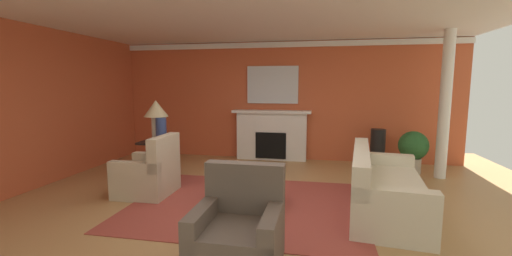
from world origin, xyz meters
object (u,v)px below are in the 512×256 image
(armchair_facing_fireplace, at_px, (238,236))
(coffee_table, at_px, (246,182))
(side_table, at_px, (158,157))
(sofa, at_px, (383,191))
(mantel_mirror, at_px, (273,85))
(fireplace, at_px, (272,136))
(table_lamp, at_px, (156,112))
(vase_tall_corner, at_px, (378,148))
(potted_plant, at_px, (413,148))
(armchair_near_window, at_px, (149,176))
(vase_on_side_table, at_px, (161,130))

(armchair_facing_fireplace, height_order, coffee_table, armchair_facing_fireplace)
(side_table, bearing_deg, coffee_table, -29.08)
(sofa, bearing_deg, mantel_mirror, 123.16)
(fireplace, xyz_separation_m, armchair_facing_fireplace, (0.35, -4.58, -0.24))
(mantel_mirror, bearing_deg, sofa, -56.84)
(table_lamp, bearing_deg, sofa, -14.19)
(armchair_facing_fireplace, distance_m, vase_tall_corner, 4.70)
(mantel_mirror, xyz_separation_m, table_lamp, (-1.86, -2.02, -0.50))
(mantel_mirror, distance_m, vase_tall_corner, 2.68)
(potted_plant, bearing_deg, sofa, -113.07)
(armchair_near_window, bearing_deg, sofa, -0.87)
(vase_on_side_table, bearing_deg, coffee_table, -28.17)
(sofa, xyz_separation_m, coffee_table, (-1.89, -0.10, 0.04))
(armchair_facing_fireplace, bearing_deg, fireplace, 94.36)
(mantel_mirror, bearing_deg, vase_tall_corner, -10.37)
(armchair_near_window, relative_size, vase_on_side_table, 2.14)
(fireplace, relative_size, potted_plant, 2.16)
(armchair_near_window, height_order, side_table, armchair_near_window)
(sofa, distance_m, armchair_near_window, 3.50)
(vase_on_side_table, bearing_deg, sofa, -12.97)
(armchair_facing_fireplace, bearing_deg, mantel_mirror, 94.25)
(sofa, height_order, side_table, sofa)
(armchair_facing_fireplace, xyz_separation_m, side_table, (-2.21, 2.67, 0.09))
(mantel_mirror, xyz_separation_m, sofa, (1.95, -2.99, -1.43))
(fireplace, xyz_separation_m, side_table, (-1.86, -1.90, -0.15))
(armchair_facing_fireplace, bearing_deg, table_lamp, 129.61)
(vase_tall_corner, bearing_deg, table_lamp, -158.90)
(armchair_facing_fireplace, xyz_separation_m, vase_on_side_table, (-2.06, 2.55, 0.62))
(armchair_facing_fireplace, relative_size, potted_plant, 1.14)
(fireplace, relative_size, vase_on_side_table, 4.05)
(table_lamp, bearing_deg, mantel_mirror, 47.37)
(mantel_mirror, bearing_deg, potted_plant, -15.06)
(mantel_mirror, height_order, table_lamp, mantel_mirror)
(armchair_near_window, bearing_deg, mantel_mirror, 62.23)
(armchair_facing_fireplace, distance_m, side_table, 3.47)
(armchair_near_window, relative_size, armchair_facing_fireplace, 1.00)
(fireplace, relative_size, side_table, 2.57)
(armchair_near_window, xyz_separation_m, vase_tall_corner, (3.84, 2.52, 0.10))
(table_lamp, relative_size, vase_tall_corner, 0.93)
(side_table, xyz_separation_m, table_lamp, (-0.00, 0.00, 0.82))
(armchair_near_window, bearing_deg, fireplace, 61.23)
(fireplace, bearing_deg, vase_tall_corner, -7.43)
(mantel_mirror, bearing_deg, armchair_near_window, -117.77)
(coffee_table, xyz_separation_m, side_table, (-1.92, 1.07, 0.06))
(armchair_near_window, relative_size, potted_plant, 1.14)
(mantel_mirror, relative_size, sofa, 0.54)
(potted_plant, bearing_deg, side_table, -165.33)
(vase_on_side_table, bearing_deg, vase_tall_corner, 23.28)
(sofa, xyz_separation_m, armchair_near_window, (-3.50, 0.05, 0.01))
(sofa, relative_size, side_table, 3.13)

